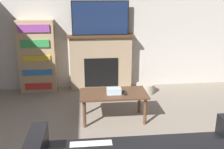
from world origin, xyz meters
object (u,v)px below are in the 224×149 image
at_px(tv, 100,18).
at_px(bookshelf, 37,57).
at_px(coffee_table, 114,96).
at_px(storage_basket, 145,88).
at_px(fireplace, 101,62).

bearing_deg(tv, bookshelf, -179.88).
height_order(tv, bookshelf, tv).
distance_m(coffee_table, storage_basket, 1.40).
height_order(tv, coffee_table, tv).
distance_m(coffee_table, bookshelf, 2.04).
relative_size(fireplace, tv, 1.21).
bearing_deg(bookshelf, coffee_table, -46.40).
bearing_deg(storage_basket, fireplace, 157.72).
bearing_deg(fireplace, tv, -90.00).
bearing_deg(storage_basket, bookshelf, 171.11).
relative_size(fireplace, storage_basket, 3.72).
xyz_separation_m(fireplace, bookshelf, (-1.28, -0.02, 0.16)).
bearing_deg(fireplace, coffee_table, -85.93).
bearing_deg(storage_basket, tv, 158.83).
bearing_deg(fireplace, bookshelf, -178.99).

